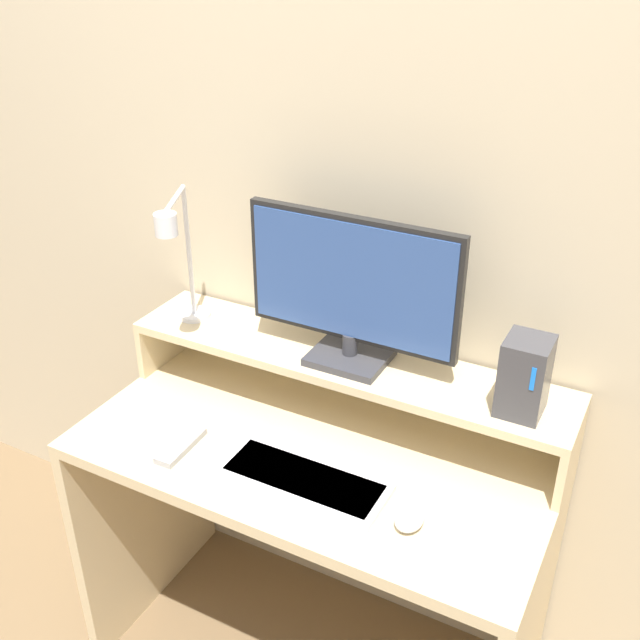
{
  "coord_description": "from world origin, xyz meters",
  "views": [
    {
      "loc": [
        0.66,
        -0.93,
        1.82
      ],
      "look_at": [
        0.01,
        0.3,
        1.06
      ],
      "focal_mm": 42.0,
      "sensor_mm": 36.0,
      "label": 1
    }
  ],
  "objects": [
    {
      "name": "mouse",
      "position": [
        0.29,
        0.15,
        0.75
      ],
      "size": [
        0.06,
        0.08,
        0.03
      ],
      "color": "silver",
      "rests_on": "desk"
    },
    {
      "name": "monitor_shelf",
      "position": [
        0.0,
        0.44,
        0.87
      ],
      "size": [
        1.1,
        0.22,
        0.16
      ],
      "color": "beige",
      "rests_on": "desk"
    },
    {
      "name": "wall_back",
      "position": [
        0.0,
        0.59,
        1.25
      ],
      "size": [
        6.0,
        0.05,
        2.5
      ],
      "color": "beige",
      "rests_on": "ground_plane"
    },
    {
      "name": "desk",
      "position": [
        0.0,
        0.28,
        0.51
      ],
      "size": [
        1.1,
        0.55,
        0.73
      ],
      "color": "beige",
      "rests_on": "ground_plane"
    },
    {
      "name": "monitor",
      "position": [
        0.02,
        0.43,
        1.08
      ],
      "size": [
        0.51,
        0.15,
        0.36
      ],
      "color": "#38383D",
      "rests_on": "monitor_shelf"
    },
    {
      "name": "router_dock",
      "position": [
        0.43,
        0.42,
        0.98
      ],
      "size": [
        0.09,
        0.1,
        0.17
      ],
      "color": "#3D3D42",
      "rests_on": "monitor_shelf"
    },
    {
      "name": "remote_control",
      "position": [
        -0.27,
        0.14,
        0.74
      ],
      "size": [
        0.05,
        0.15,
        0.02
      ],
      "color": "#99999E",
      "rests_on": "desk"
    },
    {
      "name": "desk_lamp",
      "position": [
        -0.4,
        0.35,
        1.11
      ],
      "size": [
        0.14,
        0.23,
        0.36
      ],
      "color": "silver",
      "rests_on": "monitor_shelf"
    },
    {
      "name": "keyboard",
      "position": [
        0.04,
        0.16,
        0.74
      ],
      "size": [
        0.37,
        0.15,
        0.02
      ],
      "color": "white",
      "rests_on": "desk"
    }
  ]
}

